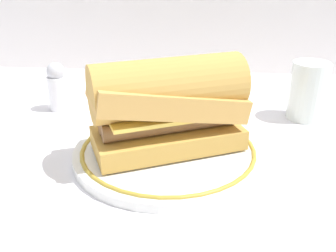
{
  "coord_description": "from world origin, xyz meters",
  "views": [
    {
      "loc": [
        0.06,
        -0.43,
        0.25
      ],
      "look_at": [
        0.02,
        0.02,
        0.04
      ],
      "focal_mm": 40.99,
      "sensor_mm": 36.0,
      "label": 1
    }
  ],
  "objects": [
    {
      "name": "salt_shaker",
      "position": [
        -0.18,
        0.17,
        0.04
      ],
      "size": [
        0.03,
        0.03,
        0.08
      ],
      "color": "white",
      "rests_on": "ground_plane"
    },
    {
      "name": "plate",
      "position": [
        0.02,
        0.02,
        0.01
      ],
      "size": [
        0.25,
        0.25,
        0.01
      ],
      "color": "white",
      "rests_on": "ground_plane"
    },
    {
      "name": "ground_plane",
      "position": [
        0.0,
        0.0,
        0.0
      ],
      "size": [
        1.5,
        1.5,
        0.0
      ],
      "primitive_type": "plane",
      "color": "white"
    },
    {
      "name": "butter_knife",
      "position": [
        -0.02,
        0.23,
        0.0
      ],
      "size": [
        0.11,
        0.11,
        0.01
      ],
      "color": "silver",
      "rests_on": "ground_plane"
    },
    {
      "name": "sausage_sandwich",
      "position": [
        0.02,
        0.02,
        0.08
      ],
      "size": [
        0.21,
        0.16,
        0.12
      ],
      "rotation": [
        0.0,
        0.0,
        0.41
      ],
      "color": "gold",
      "rests_on": "plate"
    },
    {
      "name": "drinking_glass",
      "position": [
        0.24,
        0.17,
        0.04
      ],
      "size": [
        0.06,
        0.06,
        0.09
      ],
      "color": "silver",
      "rests_on": "ground_plane"
    }
  ]
}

